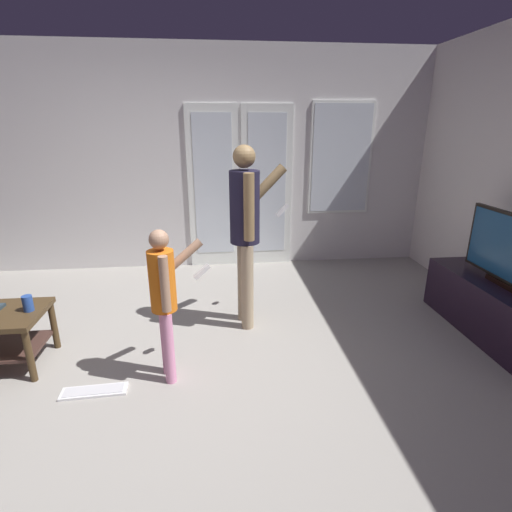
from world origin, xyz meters
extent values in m
cube|color=gray|center=(0.00, 0.00, -0.01)|extent=(6.28, 5.20, 0.02)
cube|color=silver|center=(0.00, 2.57, 1.32)|extent=(6.28, 0.06, 2.64)
cube|color=white|center=(0.40, 2.53, 0.98)|extent=(0.63, 0.02, 2.02)
cube|color=silver|center=(0.40, 2.51, 1.03)|extent=(0.47, 0.01, 1.72)
cube|color=white|center=(1.06, 2.53, 0.98)|extent=(0.63, 0.02, 2.02)
cube|color=silver|center=(1.06, 2.51, 1.03)|extent=(0.47, 0.01, 1.72)
cube|color=white|center=(2.00, 2.53, 1.34)|extent=(0.79, 0.02, 1.37)
cube|color=silver|center=(2.00, 2.51, 1.34)|extent=(0.73, 0.01, 1.31)
cylinder|color=#45321C|center=(-0.93, 0.18, 0.20)|extent=(0.05, 0.05, 0.40)
cylinder|color=#45321C|center=(-0.93, 0.63, 0.20)|extent=(0.05, 0.05, 0.40)
cube|color=black|center=(2.78, 0.41, 0.24)|extent=(0.47, 1.48, 0.48)
cube|color=black|center=(2.78, 0.41, 0.50)|extent=(0.08, 0.35, 0.04)
cube|color=black|center=(2.78, 0.41, 0.80)|extent=(0.04, 1.00, 0.56)
cube|color=navy|center=(2.76, 0.41, 0.80)|extent=(0.00, 0.95, 0.51)
cylinder|color=tan|center=(0.67, 0.80, 0.39)|extent=(0.11, 0.11, 0.78)
cylinder|color=tan|center=(0.65, 0.97, 0.39)|extent=(0.11, 0.11, 0.78)
cylinder|color=#1F1C32|center=(0.66, 0.88, 1.09)|extent=(0.26, 0.26, 0.61)
sphere|color=olive|center=(0.66, 0.88, 1.51)|extent=(0.19, 0.19, 0.19)
cylinder|color=olive|center=(0.68, 0.71, 1.12)|extent=(0.09, 0.09, 0.54)
cylinder|color=olive|center=(0.83, 1.08, 1.20)|extent=(0.46, 0.15, 0.45)
cube|color=white|center=(1.02, 1.10, 1.01)|extent=(0.12, 0.06, 0.12)
cylinder|color=pink|center=(0.06, 0.07, 0.27)|extent=(0.08, 0.08, 0.54)
cylinder|color=pink|center=(0.02, 0.18, 0.27)|extent=(0.08, 0.08, 0.54)
cylinder|color=orange|center=(0.04, 0.12, 0.76)|extent=(0.18, 0.18, 0.43)
sphere|color=tan|center=(0.04, 0.12, 1.05)|extent=(0.13, 0.13, 0.13)
cylinder|color=tan|center=(0.07, 0.01, 0.78)|extent=(0.06, 0.06, 0.38)
cylinder|color=tan|center=(0.15, 0.28, 0.85)|extent=(0.34, 0.15, 0.28)
cube|color=white|center=(0.30, 0.32, 0.74)|extent=(0.14, 0.07, 0.11)
cube|color=white|center=(-0.46, -0.01, 0.01)|extent=(0.45, 0.15, 0.02)
cube|color=silver|center=(-0.46, -0.01, 0.02)|extent=(0.40, 0.12, 0.00)
cylinder|color=#264896|center=(-0.99, 0.42, 0.50)|extent=(0.07, 0.07, 0.12)
camera|label=1|loc=(0.41, -2.35, 1.75)|focal=27.34mm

